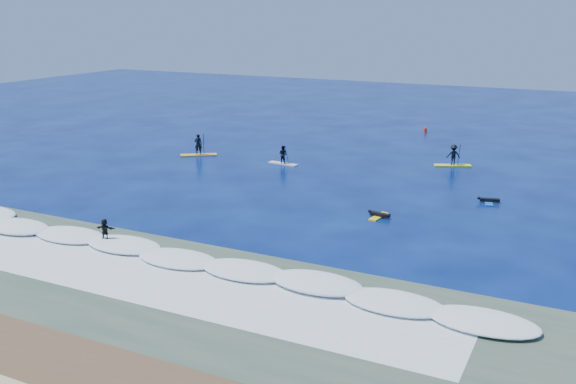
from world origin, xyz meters
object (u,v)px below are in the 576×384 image
at_px(sup_paddler_left, 198,148).
at_px(prone_paddler_far, 488,201).
at_px(sup_paddler_center, 283,156).
at_px(sup_paddler_right, 453,156).
at_px(marker_buoy, 425,130).
at_px(prone_paddler_near, 379,215).
at_px(wave_surfer, 105,231).

relative_size(sup_paddler_left, prone_paddler_far, 1.62).
bearing_deg(prone_paddler_far, sup_paddler_center, 62.97).
distance_m(sup_paddler_right, marker_buoy, 15.57).
distance_m(sup_paddler_center, marker_buoy, 21.50).
height_order(sup_paddler_center, prone_paddler_near, sup_paddler_center).
relative_size(sup_paddler_center, prone_paddler_near, 1.40).
distance_m(prone_paddler_far, wave_surfer, 25.88).
bearing_deg(sup_paddler_left, prone_paddler_far, -41.86).
relative_size(prone_paddler_far, wave_surfer, 1.04).
xyz_separation_m(sup_paddler_left, prone_paddler_near, (20.92, -10.28, -0.59)).
xyz_separation_m(sup_paddler_center, wave_surfer, (-0.25, -22.25, 0.06)).
bearing_deg(sup_paddler_center, sup_paddler_left, -171.87).
height_order(sup_paddler_left, sup_paddler_center, sup_paddler_left).
relative_size(prone_paddler_near, prone_paddler_far, 1.00).
bearing_deg(sup_paddler_left, wave_surfer, -103.04).
height_order(sup_paddler_center, sup_paddler_right, sup_paddler_right).
height_order(sup_paddler_left, sup_paddler_right, sup_paddler_left).
distance_m(sup_paddler_center, prone_paddler_near, 16.24).
height_order(sup_paddler_right, prone_paddler_far, sup_paddler_right).
bearing_deg(prone_paddler_far, wave_surfer, 120.26).
bearing_deg(sup_paddler_right, sup_paddler_left, 172.53).
height_order(prone_paddler_far, marker_buoy, marker_buoy).
distance_m(sup_paddler_center, prone_paddler_far, 18.59).
xyz_separation_m(prone_paddler_far, marker_buoy, (-10.80, 24.25, 0.20)).
xyz_separation_m(prone_paddler_far, wave_surfer, (-18.38, -18.21, 0.63)).
xyz_separation_m(prone_paddler_near, wave_surfer, (-12.55, -11.66, 0.63)).
bearing_deg(prone_paddler_near, wave_surfer, 141.04).
height_order(sup_paddler_center, wave_surfer, sup_paddler_center).
bearing_deg(wave_surfer, prone_paddler_near, 29.54).
xyz_separation_m(sup_paddler_center, prone_paddler_far, (18.13, -4.04, -0.58)).
bearing_deg(sup_paddler_center, wave_surfer, -84.53).
height_order(prone_paddler_near, wave_surfer, wave_surfer).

